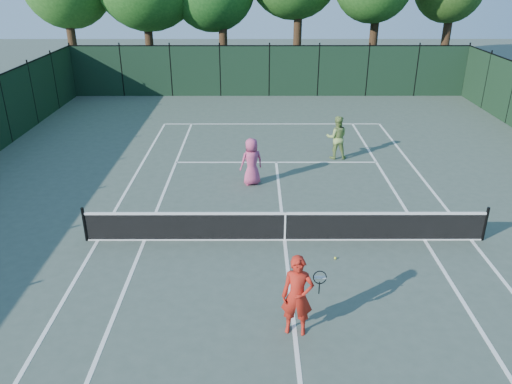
{
  "coord_description": "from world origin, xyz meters",
  "views": [
    {
      "loc": [
        -0.86,
        -12.75,
        7.31
      ],
      "look_at": [
        -0.84,
        1.0,
        1.1
      ],
      "focal_mm": 35.0,
      "sensor_mm": 36.0,
      "label": 1
    }
  ],
  "objects_px": {
    "player_pink": "(252,162)",
    "player_green": "(337,137)",
    "coach": "(297,296)",
    "loose_ball_midcourt": "(335,258)"
  },
  "relations": [
    {
      "from": "coach",
      "to": "player_pink",
      "type": "height_order",
      "value": "coach"
    },
    {
      "from": "coach",
      "to": "loose_ball_midcourt",
      "type": "xyz_separation_m",
      "value": [
        1.3,
        2.96,
        -0.91
      ]
    },
    {
      "from": "coach",
      "to": "player_pink",
      "type": "bearing_deg",
      "value": 105.63
    },
    {
      "from": "coach",
      "to": "player_pink",
      "type": "xyz_separation_m",
      "value": [
        -1.03,
        8.19,
        -0.07
      ]
    },
    {
      "from": "coach",
      "to": "player_green",
      "type": "distance_m",
      "value": 11.19
    },
    {
      "from": "player_green",
      "to": "loose_ball_midcourt",
      "type": "bearing_deg",
      "value": 83.24
    },
    {
      "from": "player_pink",
      "to": "loose_ball_midcourt",
      "type": "distance_m",
      "value": 5.78
    },
    {
      "from": "coach",
      "to": "player_green",
      "type": "height_order",
      "value": "coach"
    },
    {
      "from": "player_pink",
      "to": "player_green",
      "type": "bearing_deg",
      "value": -165.61
    },
    {
      "from": "loose_ball_midcourt",
      "to": "player_pink",
      "type": "bearing_deg",
      "value": 113.98
    }
  ]
}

